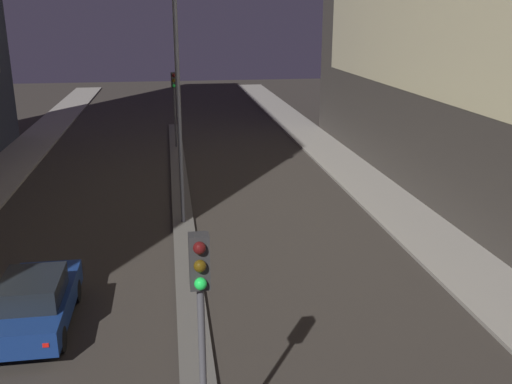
{
  "coord_description": "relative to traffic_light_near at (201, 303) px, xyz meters",
  "views": [
    {
      "loc": [
        -0.37,
        -4.48,
        7.79
      ],
      "look_at": [
        3.08,
        17.9,
        0.69
      ],
      "focal_mm": 40.0,
      "sensor_mm": 36.0,
      "label": 1
    }
  ],
  "objects": [
    {
      "name": "median_strip",
      "position": [
        0.0,
        15.19,
        -3.31
      ],
      "size": [
        0.8,
        35.77,
        0.14
      ],
      "color": "#56544F",
      "rests_on": "ground"
    },
    {
      "name": "street_lamp",
      "position": [
        0.0,
        12.61,
        2.8
      ],
      "size": [
        0.49,
        0.49,
        9.37
      ],
      "color": "#4C4C51",
      "rests_on": "median_strip"
    },
    {
      "name": "car_left_lane",
      "position": [
        -3.94,
        5.56,
        -2.61
      ],
      "size": [
        1.7,
        4.09,
        1.54
      ],
      "color": "navy",
      "rests_on": "ground"
    },
    {
      "name": "traffic_light_near",
      "position": [
        0.0,
        0.0,
        0.0
      ],
      "size": [
        0.32,
        0.42,
        4.41
      ],
      "color": "#4C4C51",
      "rests_on": "median_strip"
    },
    {
      "name": "traffic_light_mid",
      "position": [
        0.0,
        25.68,
        0.0
      ],
      "size": [
        0.32,
        0.42,
        4.41
      ],
      "color": "#4C4C51",
      "rests_on": "median_strip"
    }
  ]
}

